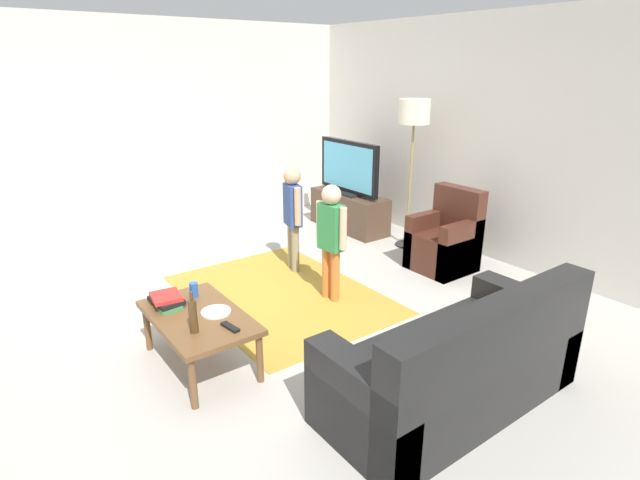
% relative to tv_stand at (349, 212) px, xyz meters
% --- Properties ---
extents(ground, '(7.80, 7.80, 0.00)m').
position_rel_tv_stand_xyz_m(ground, '(1.63, -2.30, -0.24)').
color(ground, '#B2ADA3').
extents(wall_back, '(6.00, 0.12, 2.70)m').
position_rel_tv_stand_xyz_m(wall_back, '(1.63, 0.70, 1.11)').
color(wall_back, silver).
rests_on(wall_back, ground).
extents(wall_left, '(0.12, 6.00, 2.70)m').
position_rel_tv_stand_xyz_m(wall_left, '(-1.37, -2.30, 1.11)').
color(wall_left, silver).
rests_on(wall_left, ground).
extents(area_rug, '(2.20, 1.60, 0.01)m').
position_rel_tv_stand_xyz_m(area_rug, '(1.23, -1.88, -0.24)').
color(area_rug, '#B28C33').
rests_on(area_rug, ground).
extents(tv_stand, '(1.20, 0.44, 0.50)m').
position_rel_tv_stand_xyz_m(tv_stand, '(0.00, 0.00, 0.00)').
color(tv_stand, '#4C3828').
rests_on(tv_stand, ground).
extents(tv, '(1.10, 0.28, 0.71)m').
position_rel_tv_stand_xyz_m(tv, '(0.00, -0.02, 0.60)').
color(tv, black).
rests_on(tv, tv_stand).
extents(couch, '(0.80, 1.80, 0.86)m').
position_rel_tv_stand_xyz_m(couch, '(3.39, -1.85, 0.05)').
color(couch, black).
rests_on(couch, ground).
extents(armchair, '(0.60, 0.60, 0.90)m').
position_rel_tv_stand_xyz_m(armchair, '(1.73, -0.04, 0.05)').
color(armchair, '#472319').
rests_on(armchair, ground).
extents(floor_lamp, '(0.36, 0.36, 1.78)m').
position_rel_tv_stand_xyz_m(floor_lamp, '(0.96, 0.15, 1.30)').
color(floor_lamp, '#262626').
rests_on(floor_lamp, ground).
extents(child_near_tv, '(0.38, 0.19, 1.15)m').
position_rel_tv_stand_xyz_m(child_near_tv, '(0.76, -1.42, 0.45)').
color(child_near_tv, gray).
rests_on(child_near_tv, ground).
extents(child_center, '(0.38, 0.18, 1.13)m').
position_rel_tv_stand_xyz_m(child_center, '(1.59, -1.54, 0.44)').
color(child_center, orange).
rests_on(child_center, ground).
extents(coffee_table, '(1.00, 0.60, 0.42)m').
position_rel_tv_stand_xyz_m(coffee_table, '(1.91, -3.01, 0.13)').
color(coffee_table, brown).
rests_on(coffee_table, ground).
extents(book_stack, '(0.29, 0.24, 0.09)m').
position_rel_tv_stand_xyz_m(book_stack, '(1.63, -3.14, 0.22)').
color(book_stack, '#388C4C').
rests_on(book_stack, coffee_table).
extents(bottle, '(0.06, 0.06, 0.30)m').
position_rel_tv_stand_xyz_m(bottle, '(2.13, -3.13, 0.30)').
color(bottle, '#4C3319').
rests_on(bottle, coffee_table).
extents(tv_remote, '(0.18, 0.07, 0.02)m').
position_rel_tv_stand_xyz_m(tv_remote, '(2.23, -2.91, 0.19)').
color(tv_remote, black).
rests_on(tv_remote, coffee_table).
extents(soda_can, '(0.07, 0.07, 0.12)m').
position_rel_tv_stand_xyz_m(soda_can, '(1.61, -2.91, 0.24)').
color(soda_can, '#2659B2').
rests_on(soda_can, coffee_table).
extents(plate, '(0.22, 0.22, 0.02)m').
position_rel_tv_stand_xyz_m(plate, '(1.96, -2.89, 0.18)').
color(plate, white).
rests_on(plate, coffee_table).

